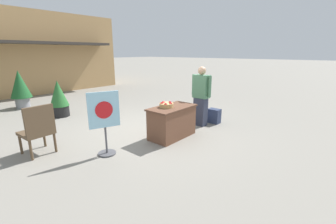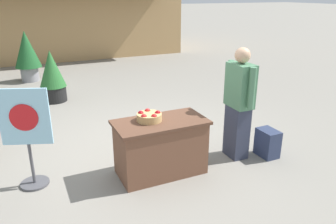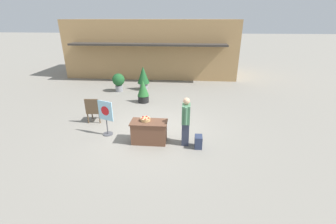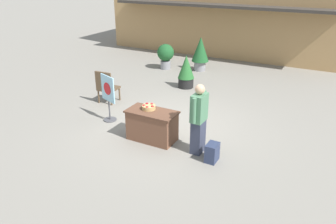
{
  "view_description": "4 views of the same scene",
  "coord_description": "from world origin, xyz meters",
  "px_view_note": "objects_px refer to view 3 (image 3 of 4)",
  "views": [
    {
      "loc": [
        -4.05,
        -4.11,
        2.04
      ],
      "look_at": [
        0.15,
        -0.54,
        0.55
      ],
      "focal_mm": 24.0,
      "sensor_mm": 36.0,
      "label": 1
    },
    {
      "loc": [
        -1.61,
        -4.48,
        2.35
      ],
      "look_at": [
        0.49,
        0.07,
        0.51
      ],
      "focal_mm": 35.0,
      "sensor_mm": 36.0,
      "label": 2
    },
    {
      "loc": [
        1.18,
        -7.51,
        3.95
      ],
      "look_at": [
        0.55,
        -0.13,
        0.85
      ],
      "focal_mm": 24.0,
      "sensor_mm": 36.0,
      "label": 3
    },
    {
      "loc": [
        3.71,
        -6.94,
        3.9
      ],
      "look_at": [
        0.28,
        -0.56,
        0.71
      ],
      "focal_mm": 35.0,
      "sensor_mm": 36.0,
      "label": 4
    }
  ],
  "objects_px": {
    "apple_basket": "(145,119)",
    "potted_plant_near_left": "(143,77)",
    "display_table": "(149,132)",
    "backpack": "(198,142)",
    "person_visitor": "(186,121)",
    "patio_chair": "(94,109)",
    "potted_plant_far_right": "(143,91)",
    "potted_plant_near_right": "(119,81)",
    "poster_board": "(106,116)"
  },
  "relations": [
    {
      "from": "apple_basket",
      "to": "backpack",
      "type": "distance_m",
      "value": 1.91
    },
    {
      "from": "display_table",
      "to": "apple_basket",
      "type": "relative_size",
      "value": 3.72
    },
    {
      "from": "person_visitor",
      "to": "poster_board",
      "type": "height_order",
      "value": "person_visitor"
    },
    {
      "from": "display_table",
      "to": "potted_plant_near_left",
      "type": "distance_m",
      "value": 6.24
    },
    {
      "from": "display_table",
      "to": "backpack",
      "type": "relative_size",
      "value": 2.92
    },
    {
      "from": "backpack",
      "to": "patio_chair",
      "type": "relative_size",
      "value": 0.4
    },
    {
      "from": "apple_basket",
      "to": "backpack",
      "type": "relative_size",
      "value": 0.78
    },
    {
      "from": "person_visitor",
      "to": "potted_plant_near_left",
      "type": "relative_size",
      "value": 1.19
    },
    {
      "from": "backpack",
      "to": "potted_plant_far_right",
      "type": "distance_m",
      "value": 4.9
    },
    {
      "from": "backpack",
      "to": "patio_chair",
      "type": "xyz_separation_m",
      "value": [
        -4.15,
        1.64,
        0.35
      ]
    },
    {
      "from": "apple_basket",
      "to": "potted_plant_near_left",
      "type": "height_order",
      "value": "potted_plant_near_left"
    },
    {
      "from": "person_visitor",
      "to": "patio_chair",
      "type": "height_order",
      "value": "person_visitor"
    },
    {
      "from": "display_table",
      "to": "potted_plant_near_left",
      "type": "height_order",
      "value": "potted_plant_near_left"
    },
    {
      "from": "apple_basket",
      "to": "potted_plant_near_left",
      "type": "bearing_deg",
      "value": 101.35
    },
    {
      "from": "apple_basket",
      "to": "potted_plant_near_left",
      "type": "relative_size",
      "value": 0.24
    },
    {
      "from": "person_visitor",
      "to": "potted_plant_near_left",
      "type": "bearing_deg",
      "value": -66.04
    },
    {
      "from": "backpack",
      "to": "poster_board",
      "type": "height_order",
      "value": "poster_board"
    },
    {
      "from": "patio_chair",
      "to": "potted_plant_near_right",
      "type": "bearing_deg",
      "value": -0.78
    },
    {
      "from": "patio_chair",
      "to": "potted_plant_far_right",
      "type": "xyz_separation_m",
      "value": [
        1.55,
        2.49,
        0.04
      ]
    },
    {
      "from": "poster_board",
      "to": "patio_chair",
      "type": "bearing_deg",
      "value": -118.31
    },
    {
      "from": "backpack",
      "to": "potted_plant_far_right",
      "type": "height_order",
      "value": "potted_plant_far_right"
    },
    {
      "from": "backpack",
      "to": "potted_plant_near_left",
      "type": "distance_m",
      "value": 7.01
    },
    {
      "from": "apple_basket",
      "to": "backpack",
      "type": "height_order",
      "value": "apple_basket"
    },
    {
      "from": "display_table",
      "to": "apple_basket",
      "type": "bearing_deg",
      "value": 151.64
    },
    {
      "from": "person_visitor",
      "to": "poster_board",
      "type": "distance_m",
      "value": 2.88
    },
    {
      "from": "apple_basket",
      "to": "potted_plant_far_right",
      "type": "distance_m",
      "value": 3.93
    },
    {
      "from": "display_table",
      "to": "person_visitor",
      "type": "distance_m",
      "value": 1.31
    },
    {
      "from": "display_table",
      "to": "person_visitor",
      "type": "relative_size",
      "value": 0.74
    },
    {
      "from": "potted_plant_near_left",
      "to": "potted_plant_near_right",
      "type": "bearing_deg",
      "value": -161.21
    },
    {
      "from": "potted_plant_near_left",
      "to": "patio_chair",
      "type": "bearing_deg",
      "value": -103.85
    },
    {
      "from": "person_visitor",
      "to": "potted_plant_far_right",
      "type": "relative_size",
      "value": 1.42
    },
    {
      "from": "display_table",
      "to": "person_visitor",
      "type": "xyz_separation_m",
      "value": [
        1.23,
        -0.03,
        0.46
      ]
    },
    {
      "from": "display_table",
      "to": "patio_chair",
      "type": "bearing_deg",
      "value": 150.46
    },
    {
      "from": "person_visitor",
      "to": "backpack",
      "type": "relative_size",
      "value": 3.92
    },
    {
      "from": "person_visitor",
      "to": "poster_board",
      "type": "bearing_deg",
      "value": -7.33
    },
    {
      "from": "apple_basket",
      "to": "patio_chair",
      "type": "bearing_deg",
      "value": 150.39
    },
    {
      "from": "display_table",
      "to": "person_visitor",
      "type": "bearing_deg",
      "value": -1.19
    },
    {
      "from": "patio_chair",
      "to": "apple_basket",
      "type": "bearing_deg",
      "value": -123.25
    },
    {
      "from": "person_visitor",
      "to": "potted_plant_near_left",
      "type": "xyz_separation_m",
      "value": [
        -2.56,
        6.11,
        -0.05
      ]
    },
    {
      "from": "person_visitor",
      "to": "backpack",
      "type": "height_order",
      "value": "person_visitor"
    },
    {
      "from": "poster_board",
      "to": "person_visitor",
      "type": "bearing_deg",
      "value": 102.28
    },
    {
      "from": "display_table",
      "to": "apple_basket",
      "type": "height_order",
      "value": "apple_basket"
    },
    {
      "from": "display_table",
      "to": "potted_plant_far_right",
      "type": "bearing_deg",
      "value": 103.54
    },
    {
      "from": "backpack",
      "to": "potted_plant_near_right",
      "type": "relative_size",
      "value": 0.4
    },
    {
      "from": "patio_chair",
      "to": "person_visitor",
      "type": "bearing_deg",
      "value": -114.77
    },
    {
      "from": "apple_basket",
      "to": "person_visitor",
      "type": "xyz_separation_m",
      "value": [
        1.36,
        -0.1,
        0.02
      ]
    },
    {
      "from": "potted_plant_near_left",
      "to": "potted_plant_far_right",
      "type": "xyz_separation_m",
      "value": [
        0.4,
        -2.18,
        -0.19
      ]
    },
    {
      "from": "display_table",
      "to": "patio_chair",
      "type": "relative_size",
      "value": 1.18
    },
    {
      "from": "potted_plant_near_right",
      "to": "potted_plant_far_right",
      "type": "bearing_deg",
      "value": -44.28
    },
    {
      "from": "display_table",
      "to": "apple_basket",
      "type": "xyz_separation_m",
      "value": [
        -0.13,
        0.07,
        0.44
      ]
    }
  ]
}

